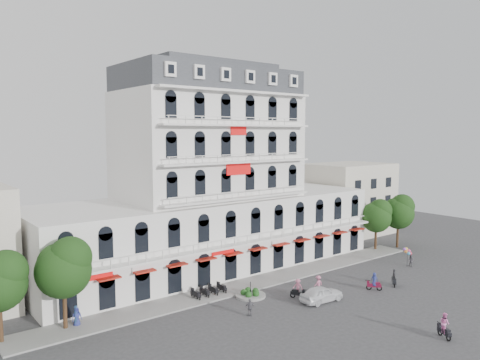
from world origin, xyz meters
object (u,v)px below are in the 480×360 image
rider_northeast (394,278)px  rider_center (298,288)px  rider_east (374,282)px  balloon_vendor (409,257)px  rider_southwest (445,325)px  parked_car (322,294)px

rider_northeast → rider_center: 12.03m
rider_center → rider_east: bearing=42.6°
rider_northeast → balloon_vendor: size_ratio=0.80×
rider_southwest → balloon_vendor: (16.75, 13.82, 0.16)m
rider_east → balloon_vendor: bearing=-115.0°
rider_southwest → rider_northeast: rider_southwest is taller
rider_east → balloon_vendor: 11.64m
rider_southwest → balloon_vendor: size_ratio=0.91×
rider_east → rider_northeast: (2.99, -0.46, -0.03)m
rider_northeast → rider_southwest: bearing=10.1°
rider_center → rider_northeast: bearing=45.8°
parked_car → rider_east: 7.26m
rider_east → rider_northeast: 3.02m
parked_car → rider_center: size_ratio=2.25×
rider_northeast → rider_center: (-11.42, 3.75, 0.18)m
rider_east → rider_center: size_ratio=0.94×
parked_car → rider_east: size_ratio=2.40×
rider_southwest → rider_center: 14.58m
parked_car → rider_southwest: size_ratio=2.15×
parked_car → balloon_vendor: balloon_vendor is taller
parked_car → rider_northeast: bearing=-94.8°
balloon_vendor → rider_east: bearing=-165.8°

